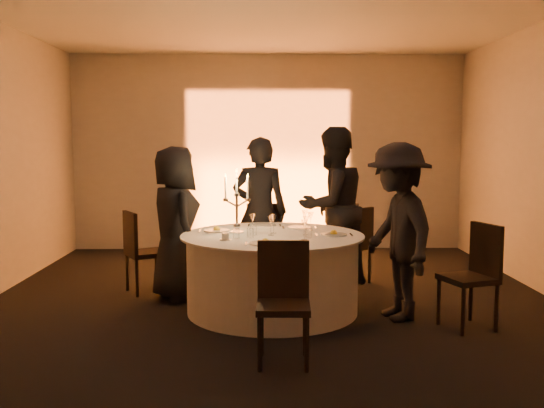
{
  "coord_description": "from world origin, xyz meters",
  "views": [
    {
      "loc": [
        -0.12,
        -5.88,
        1.69
      ],
      "look_at": [
        0.0,
        0.2,
        1.05
      ],
      "focal_mm": 40.0,
      "sensor_mm": 36.0,
      "label": 1
    }
  ],
  "objects_px": {
    "chair_back_left": "(265,237)",
    "guest_left": "(175,223)",
    "chair_front": "(283,295)",
    "guest_back_right": "(332,207)",
    "chair_left": "(140,247)",
    "guest_back_left": "(260,212)",
    "banquet_table": "(272,273)",
    "coffee_cup": "(225,237)",
    "candelabra": "(237,211)",
    "chair_back_right": "(354,241)",
    "guest_right": "(397,231)",
    "chair_right": "(475,270)"
  },
  "relations": [
    {
      "from": "chair_back_left",
      "to": "guest_left",
      "type": "height_order",
      "value": "guest_left"
    },
    {
      "from": "chair_front",
      "to": "guest_back_right",
      "type": "distance_m",
      "value": 2.56
    },
    {
      "from": "chair_left",
      "to": "chair_front",
      "type": "bearing_deg",
      "value": -174.13
    },
    {
      "from": "chair_front",
      "to": "guest_back_left",
      "type": "bearing_deg",
      "value": 96.51
    },
    {
      "from": "chair_left",
      "to": "banquet_table",
      "type": "bearing_deg",
      "value": -147.31
    },
    {
      "from": "coffee_cup",
      "to": "candelabra",
      "type": "distance_m",
      "value": 0.46
    },
    {
      "from": "chair_left",
      "to": "guest_left",
      "type": "relative_size",
      "value": 0.56
    },
    {
      "from": "chair_back_right",
      "to": "guest_right",
      "type": "bearing_deg",
      "value": 59.65
    },
    {
      "from": "banquet_table",
      "to": "chair_back_left",
      "type": "distance_m",
      "value": 1.36
    },
    {
      "from": "banquet_table",
      "to": "guest_right",
      "type": "relative_size",
      "value": 1.07
    },
    {
      "from": "guest_right",
      "to": "coffee_cup",
      "type": "xyz_separation_m",
      "value": [
        -1.62,
        -0.06,
        -0.04
      ]
    },
    {
      "from": "chair_back_right",
      "to": "guest_back_left",
      "type": "height_order",
      "value": "guest_back_left"
    },
    {
      "from": "guest_left",
      "to": "candelabra",
      "type": "relative_size",
      "value": 2.52
    },
    {
      "from": "chair_front",
      "to": "guest_left",
      "type": "bearing_deg",
      "value": 122.49
    },
    {
      "from": "coffee_cup",
      "to": "guest_back_right",
      "type": "bearing_deg",
      "value": 50.62
    },
    {
      "from": "chair_front",
      "to": "guest_back_right",
      "type": "height_order",
      "value": "guest_back_right"
    },
    {
      "from": "coffee_cup",
      "to": "banquet_table",
      "type": "bearing_deg",
      "value": 36.03
    },
    {
      "from": "banquet_table",
      "to": "chair_front",
      "type": "relative_size",
      "value": 1.96
    },
    {
      "from": "guest_back_right",
      "to": "chair_back_left",
      "type": "bearing_deg",
      "value": -51.74
    },
    {
      "from": "chair_back_right",
      "to": "candelabra",
      "type": "xyz_separation_m",
      "value": [
        -1.34,
        -1.05,
        0.48
      ]
    },
    {
      "from": "guest_left",
      "to": "candelabra",
      "type": "height_order",
      "value": "guest_left"
    },
    {
      "from": "chair_front",
      "to": "chair_back_left",
      "type": "bearing_deg",
      "value": 94.82
    },
    {
      "from": "guest_back_right",
      "to": "chair_left",
      "type": "bearing_deg",
      "value": -24.61
    },
    {
      "from": "guest_right",
      "to": "coffee_cup",
      "type": "bearing_deg",
      "value": -100.39
    },
    {
      "from": "candelabra",
      "to": "chair_back_right",
      "type": "bearing_deg",
      "value": 38.24
    },
    {
      "from": "guest_back_left",
      "to": "guest_right",
      "type": "relative_size",
      "value": 1.03
    },
    {
      "from": "banquet_table",
      "to": "chair_front",
      "type": "height_order",
      "value": "chair_front"
    },
    {
      "from": "chair_back_right",
      "to": "candelabra",
      "type": "bearing_deg",
      "value": 0.13
    },
    {
      "from": "banquet_table",
      "to": "candelabra",
      "type": "height_order",
      "value": "candelabra"
    },
    {
      "from": "chair_back_right",
      "to": "coffee_cup",
      "type": "relative_size",
      "value": 8.28
    },
    {
      "from": "banquet_table",
      "to": "guest_back_left",
      "type": "xyz_separation_m",
      "value": [
        -0.13,
        1.05,
        0.48
      ]
    },
    {
      "from": "guest_right",
      "to": "chair_front",
      "type": "bearing_deg",
      "value": -58.34
    },
    {
      "from": "guest_back_right",
      "to": "guest_left",
      "type": "bearing_deg",
      "value": -14.62
    },
    {
      "from": "guest_back_left",
      "to": "coffee_cup",
      "type": "xyz_separation_m",
      "value": [
        -0.32,
        -1.37,
        -0.07
      ]
    },
    {
      "from": "guest_left",
      "to": "guest_back_right",
      "type": "xyz_separation_m",
      "value": [
        1.74,
        0.59,
        0.11
      ]
    },
    {
      "from": "guest_back_right",
      "to": "candelabra",
      "type": "height_order",
      "value": "guest_back_right"
    },
    {
      "from": "chair_front",
      "to": "guest_back_left",
      "type": "distance_m",
      "value": 2.43
    },
    {
      "from": "guest_back_right",
      "to": "coffee_cup",
      "type": "xyz_separation_m",
      "value": [
        -1.16,
        -1.41,
        -0.12
      ]
    },
    {
      "from": "chair_right",
      "to": "banquet_table",
      "type": "bearing_deg",
      "value": -125.44
    },
    {
      "from": "chair_back_left",
      "to": "chair_right",
      "type": "distance_m",
      "value": 2.68
    },
    {
      "from": "guest_left",
      "to": "guest_right",
      "type": "xyz_separation_m",
      "value": [
        2.2,
        -0.76,
        0.02
      ]
    },
    {
      "from": "chair_back_left",
      "to": "guest_right",
      "type": "distance_m",
      "value": 2.06
    },
    {
      "from": "chair_front",
      "to": "coffee_cup",
      "type": "bearing_deg",
      "value": 118.1
    },
    {
      "from": "chair_front",
      "to": "guest_back_left",
      "type": "height_order",
      "value": "guest_back_left"
    },
    {
      "from": "banquet_table",
      "to": "coffee_cup",
      "type": "xyz_separation_m",
      "value": [
        -0.44,
        -0.32,
        0.42
      ]
    },
    {
      "from": "chair_right",
      "to": "guest_back_left",
      "type": "relative_size",
      "value": 0.55
    },
    {
      "from": "guest_right",
      "to": "coffee_cup",
      "type": "distance_m",
      "value": 1.62
    },
    {
      "from": "banquet_table",
      "to": "guest_left",
      "type": "bearing_deg",
      "value": 153.96
    },
    {
      "from": "guest_left",
      "to": "guest_back_right",
      "type": "distance_m",
      "value": 1.84
    },
    {
      "from": "chair_left",
      "to": "chair_right",
      "type": "bearing_deg",
      "value": -141.66
    }
  ]
}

